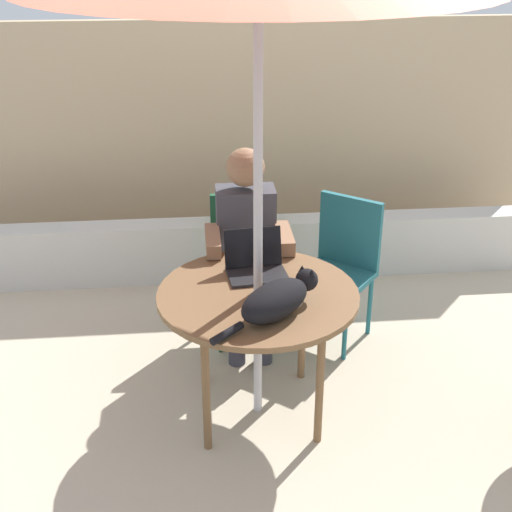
{
  "coord_description": "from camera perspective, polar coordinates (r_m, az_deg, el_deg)",
  "views": [
    {
      "loc": [
        -0.3,
        -3.04,
        2.4
      ],
      "look_at": [
        0.0,
        0.1,
        0.87
      ],
      "focal_mm": 49.7,
      "sensor_mm": 36.0,
      "label": 1
    }
  ],
  "objects": [
    {
      "name": "planter_wall_low",
      "position": [
        5.1,
        -1.54,
        0.59
      ],
      "size": [
        4.39,
        0.2,
        0.44
      ],
      "primitive_type": "cube",
      "color": "beige",
      "rests_on": "ground"
    },
    {
      "name": "ground_plane",
      "position": [
        3.89,
        0.14,
        -12.23
      ],
      "size": [
        14.0,
        14.0,
        0.0
      ],
      "primitive_type": "plane",
      "color": "#BCAD93"
    },
    {
      "name": "potted_plant_near_fence",
      "position": [
        4.96,
        -0.88,
        2.42
      ],
      "size": [
        0.39,
        0.39,
        0.75
      ],
      "color": "#595654",
      "rests_on": "ground"
    },
    {
      "name": "fence_back",
      "position": [
        5.49,
        -2.11,
        9.64
      ],
      "size": [
        4.88,
        0.08,
        1.72
      ],
      "primitive_type": "cube",
      "color": "tan",
      "rests_on": "ground"
    },
    {
      "name": "chair_empty",
      "position": [
        4.31,
        6.91,
        -0.2
      ],
      "size": [
        0.56,
        0.56,
        0.88
      ],
      "color": "#1E606B",
      "rests_on": "ground"
    },
    {
      "name": "patio_table",
      "position": [
        3.52,
        0.15,
        -3.8
      ],
      "size": [
        1.0,
        1.0,
        0.72
      ],
      "color": "brown",
      "rests_on": "ground"
    },
    {
      "name": "chair_occupied",
      "position": [
        4.32,
        -0.91,
        0.05
      ],
      "size": [
        0.4,
        0.4,
        0.88
      ],
      "color": "#194C2D",
      "rests_on": "ground"
    },
    {
      "name": "cat",
      "position": [
        3.26,
        1.82,
        -3.48
      ],
      "size": [
        0.54,
        0.44,
        0.17
      ],
      "color": "black",
      "rests_on": "patio_table"
    },
    {
      "name": "laptop",
      "position": [
        3.66,
        -0.08,
        -0.38
      ],
      "size": [
        0.33,
        0.28,
        0.21
      ],
      "color": "black",
      "rests_on": "patio_table"
    },
    {
      "name": "person_seated",
      "position": [
        4.1,
        -0.75,
        1.23
      ],
      "size": [
        0.48,
        0.48,
        1.22
      ],
      "color": "#3F3F47",
      "rests_on": "ground"
    }
  ]
}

